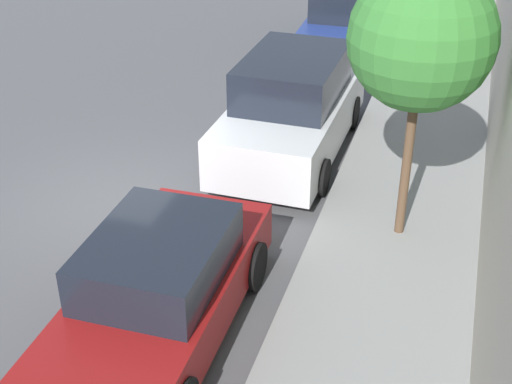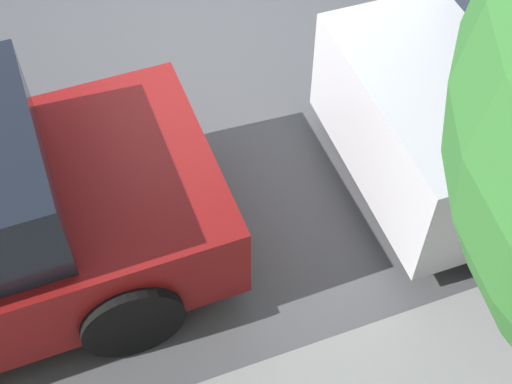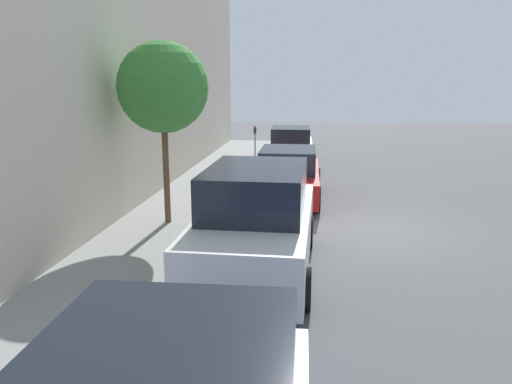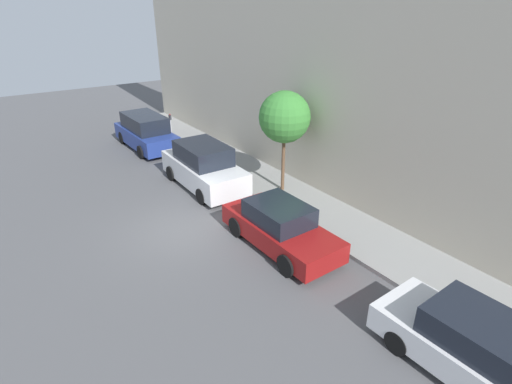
% 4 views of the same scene
% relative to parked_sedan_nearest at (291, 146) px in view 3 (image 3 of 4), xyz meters
% --- Properties ---
extents(ground_plane, '(60.00, 60.00, 0.00)m').
position_rel_parked_sedan_nearest_xyz_m(ground_plane, '(-2.37, 9.43, -0.73)').
color(ground_plane, '#515154').
extents(sidewalk, '(2.57, 32.00, 0.15)m').
position_rel_parked_sedan_nearest_xyz_m(sidewalk, '(2.42, 9.43, -0.65)').
color(sidewalk, gray).
rests_on(sidewalk, ground_plane).
extents(parked_sedan_nearest, '(1.93, 4.55, 1.54)m').
position_rel_parked_sedan_nearest_xyz_m(parked_sedan_nearest, '(0.00, 0.00, 0.00)').
color(parked_sedan_nearest, silver).
rests_on(parked_sedan_nearest, ground_plane).
extents(parked_sedan_second, '(1.92, 4.52, 1.54)m').
position_rel_parked_sedan_nearest_xyz_m(parked_sedan_second, '(-0.26, 6.57, -0.00)').
color(parked_sedan_second, maroon).
rests_on(parked_sedan_second, ground_plane).
extents(parked_suv_third, '(2.08, 4.83, 1.98)m').
position_rel_parked_sedan_nearest_xyz_m(parked_suv_third, '(0.00, 12.33, 0.20)').
color(parked_suv_third, silver).
rests_on(parked_suv_third, ground_plane).
extents(parking_meter_near, '(0.11, 0.15, 1.39)m').
position_rel_parked_sedan_nearest_xyz_m(parking_meter_near, '(1.58, -0.38, 0.28)').
color(parking_meter_near, '#ADADB2').
rests_on(parking_meter_near, sidewalk).
extents(street_tree, '(2.09, 2.09, 4.23)m').
position_rel_parked_sedan_nearest_xyz_m(street_tree, '(2.45, 9.81, 2.60)').
color(street_tree, brown).
rests_on(street_tree, sidewalk).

